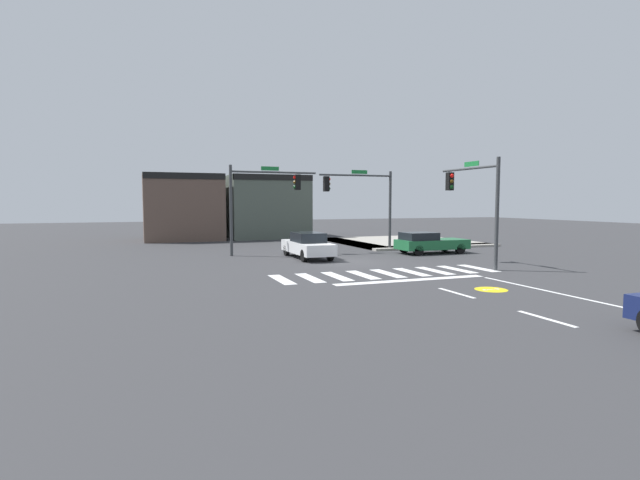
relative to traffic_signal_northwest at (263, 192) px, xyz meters
The scene contains 11 objects.
ground_plane 7.09m from the traffic_signal_northwest, 56.46° to the right, with size 120.00×120.00×0.00m, color #353538.
crosswalk_near 10.75m from the traffic_signal_northwest, 70.74° to the right, with size 10.36×2.66×0.01m.
lane_markings 18.67m from the traffic_signal_northwest, 76.12° to the right, with size 6.80×24.25×0.01m.
bike_detector_marking 15.67m from the traffic_signal_northwest, 71.12° to the right, with size 1.17×1.17×0.01m.
curb_corner_northeast 13.14m from the traffic_signal_northwest, 20.44° to the left, with size 10.00×10.60×0.15m.
storefront_row 14.22m from the traffic_signal_northwest, 87.96° to the left, with size 13.78×6.90×5.51m.
traffic_signal_northwest is the anchor object (origin of this frame).
traffic_signal_northeast 6.57m from the traffic_signal_northwest, ahead, with size 5.11×0.32×5.24m.
traffic_signal_southeast 12.20m from the traffic_signal_northwest, 45.77° to the right, with size 0.32×4.36×5.25m.
car_green 10.67m from the traffic_signal_northwest, 16.75° to the right, with size 4.39×1.86×1.33m.
car_white 4.46m from the traffic_signal_northwest, 54.36° to the right, with size 1.72×4.76×1.47m.
Camera 1 is at (-10.36, -23.51, 3.18)m, focal length 27.20 mm.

